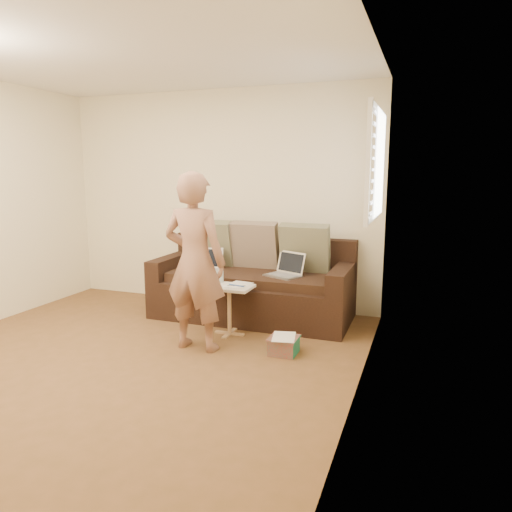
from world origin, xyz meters
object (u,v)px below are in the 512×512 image
person (195,262)px  striped_box (284,345)px  laptop_silver (283,276)px  drinking_glass (220,276)px  side_table (229,310)px  laptop_white (206,271)px  sofa (252,281)px

person → striped_box: bearing=-169.3°
laptop_silver → drinking_glass: bearing=-118.3°
side_table → drinking_glass: 0.37m
laptop_silver → drinking_glass: size_ratio=3.02×
laptop_silver → laptop_white: size_ratio=1.03×
sofa → striped_box: sofa is taller
laptop_white → side_table: bearing=-60.9°
laptop_white → person: person is taller
laptop_silver → side_table: bearing=-102.1°
sofa → laptop_white: (-0.52, -0.13, 0.10)m
sofa → side_table: bearing=-91.3°
sofa → side_table: (-0.01, -0.62, -0.17)m
side_table → drinking_glass: (-0.15, 0.12, 0.31)m
sofa → side_table: 0.65m
drinking_glass → striped_box: (0.82, -0.44, -0.49)m
striped_box → laptop_white: bearing=145.1°
drinking_glass → striped_box: size_ratio=0.46×
laptop_white → person: (0.36, -0.96, 0.30)m
sofa → laptop_white: 0.54m
sofa → drinking_glass: 0.55m
laptop_white → striped_box: (1.17, -0.82, -0.44)m
person → laptop_silver: bearing=-117.4°
laptop_white → striped_box: laptop_white is taller
side_table → striped_box: bearing=-25.4°
laptop_white → drinking_glass: bearing=-63.2°
laptop_silver → striped_box: laptop_silver is taller
laptop_silver → person: size_ratio=0.22×
laptop_white → drinking_glass: (0.35, -0.38, 0.05)m
laptop_silver → side_table: size_ratio=0.72×
drinking_glass → person: bearing=-89.0°
laptop_silver → sofa: bearing=-168.5°
side_table → striped_box: (0.67, -0.32, -0.17)m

